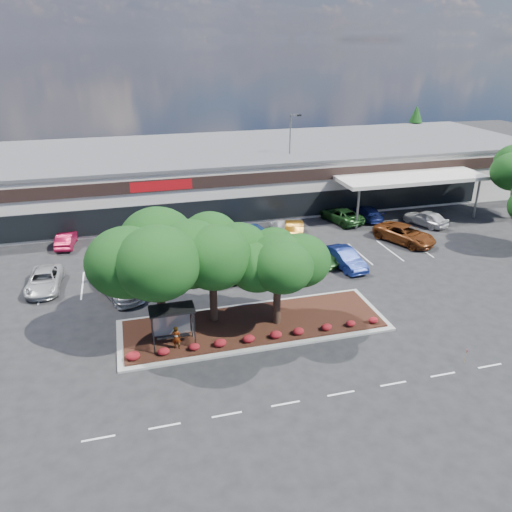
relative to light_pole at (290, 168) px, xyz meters
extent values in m
plane|color=black|center=(-8.63, -28.00, -4.71)|extent=(160.00, 160.00, 0.00)
cube|color=silver|center=(-8.63, 6.00, -1.71)|extent=(80.00, 20.00, 6.00)
cube|color=#505052|center=(-8.63, 6.00, 1.39)|extent=(80.40, 20.40, 0.30)
cube|color=black|center=(-8.63, -4.05, 0.09)|extent=(80.00, 0.25, 1.20)
cube|color=black|center=(-8.63, -4.05, -3.11)|extent=(60.00, 0.18, 2.60)
cube|color=#A60B11|center=(-14.63, -4.12, 0.09)|extent=(6.00, 0.12, 1.00)
cube|color=silver|center=(11.37, -6.50, -0.31)|extent=(16.00, 5.00, 0.40)
cylinder|color=slate|center=(4.37, -8.50, -2.61)|extent=(0.24, 0.24, 4.20)
cylinder|color=slate|center=(18.37, -8.50, -2.61)|extent=(0.24, 0.24, 4.20)
cube|color=#9A9B96|center=(-10.63, -24.00, -4.64)|extent=(18.00, 6.00, 0.15)
cube|color=#3C1F14|center=(-10.63, -24.00, -4.51)|extent=(17.20, 5.20, 0.12)
cube|color=silver|center=(-20.63, -32.00, -4.70)|extent=(1.60, 0.12, 0.01)
cube|color=silver|center=(-17.43, -32.00, -4.70)|extent=(1.60, 0.12, 0.01)
cube|color=silver|center=(-14.23, -32.00, -4.70)|extent=(1.60, 0.12, 0.01)
cube|color=silver|center=(-11.03, -32.00, -4.70)|extent=(1.60, 0.12, 0.01)
cube|color=silver|center=(-7.83, -32.00, -4.70)|extent=(1.60, 0.12, 0.01)
cube|color=silver|center=(-4.63, -32.00, -4.70)|extent=(1.60, 0.12, 0.01)
cube|color=silver|center=(-1.43, -32.00, -4.70)|extent=(1.60, 0.12, 0.01)
cube|color=silver|center=(1.77, -32.00, -4.70)|extent=(1.60, 0.12, 0.01)
cube|color=silver|center=(-25.13, -14.50, -4.70)|extent=(0.12, 5.00, 0.01)
cube|color=silver|center=(-22.13, -14.50, -4.70)|extent=(0.12, 5.00, 0.01)
cube|color=silver|center=(-19.13, -14.50, -4.70)|extent=(0.12, 5.00, 0.01)
cube|color=silver|center=(-16.13, -14.50, -4.70)|extent=(0.12, 5.00, 0.01)
cube|color=silver|center=(-13.13, -14.50, -4.70)|extent=(0.12, 5.00, 0.01)
cube|color=silver|center=(-10.13, -14.50, -4.70)|extent=(0.12, 5.00, 0.01)
cube|color=silver|center=(-7.13, -14.50, -4.70)|extent=(0.12, 5.00, 0.01)
cube|color=silver|center=(-4.13, -14.50, -4.70)|extent=(0.12, 5.00, 0.01)
cube|color=silver|center=(-1.13, -14.50, -4.70)|extent=(0.12, 5.00, 0.01)
cube|color=silver|center=(1.87, -14.50, -4.70)|extent=(0.12, 5.00, 0.01)
cube|color=silver|center=(4.87, -14.50, -4.70)|extent=(0.12, 5.00, 0.01)
cube|color=silver|center=(7.87, -14.50, -4.70)|extent=(0.12, 5.00, 0.01)
cylinder|color=black|center=(-17.38, -24.55, -3.20)|extent=(0.08, 0.08, 2.50)
cylinder|color=black|center=(-14.88, -24.55, -3.20)|extent=(0.08, 0.08, 2.50)
cylinder|color=black|center=(-17.38, -25.85, -3.20)|extent=(0.08, 0.08, 2.50)
cylinder|color=black|center=(-14.88, -25.85, -3.20)|extent=(0.08, 0.08, 2.50)
cube|color=black|center=(-16.13, -25.20, -1.91)|extent=(2.75, 1.55, 0.10)
cube|color=silver|center=(-16.13, -24.55, -3.08)|extent=(2.30, 0.03, 2.00)
cube|color=black|center=(-16.13, -24.95, -4.00)|extent=(2.00, 0.35, 0.06)
cone|color=#0C350D|center=(25.37, 16.00, -0.21)|extent=(3.96, 3.96, 9.00)
imported|color=#594C47|center=(-16.01, -25.62, -3.68)|extent=(0.65, 0.54, 1.53)
cube|color=#9A9B96|center=(-0.10, 0.00, -4.51)|extent=(0.50, 0.50, 0.40)
cylinder|color=slate|center=(-0.10, 0.00, 0.78)|extent=(0.14, 0.14, 10.18)
cube|color=slate|center=(0.35, 0.00, 5.72)|extent=(0.90, 0.22, 0.14)
cube|color=black|center=(0.85, 0.00, 5.65)|extent=(0.45, 0.30, 0.18)
cube|color=#9F8153|center=(0.52, -31.29, -4.26)|extent=(0.03, 0.03, 0.90)
cube|color=#EC3E7A|center=(0.57, -31.29, -3.89)|extent=(0.02, 0.14, 0.18)
imported|color=#B3B3B3|center=(-24.87, -14.37, -3.99)|extent=(2.60, 5.30, 1.45)
imported|color=silver|center=(-19.29, -16.88, -3.90)|extent=(4.01, 6.00, 1.62)
imported|color=silver|center=(-11.92, -16.09, -4.04)|extent=(2.39, 4.33, 1.35)
imported|color=navy|center=(-9.65, -15.55, -3.96)|extent=(3.97, 5.88, 1.50)
imported|color=#1B4417|center=(-4.96, -14.08, -3.99)|extent=(3.89, 5.36, 1.44)
imported|color=#26551F|center=(-2.43, -15.06, -4.02)|extent=(2.47, 5.07, 1.39)
imported|color=navy|center=(-0.68, -16.72, -3.91)|extent=(2.33, 5.07, 1.61)
imported|color=#672F11|center=(7.19, -13.01, -3.87)|extent=(5.03, 6.63, 1.67)
imported|color=maroon|center=(-23.88, -5.58, -4.03)|extent=(1.89, 4.28, 1.37)
imported|color=slate|center=(-15.61, -8.35, -4.03)|extent=(2.07, 4.32, 1.37)
imported|color=#100D5C|center=(-15.78, -5.59, -3.88)|extent=(3.59, 6.08, 1.65)
imported|color=navy|center=(-6.69, -8.29, -3.96)|extent=(3.40, 5.57, 1.51)
imported|color=silver|center=(-3.43, -7.85, -4.03)|extent=(2.66, 4.97, 1.37)
imported|color=brown|center=(-2.57, -8.93, -3.89)|extent=(3.24, 5.30, 1.65)
imported|color=#1A4219|center=(3.77, -6.03, -3.96)|extent=(3.74, 5.88, 1.51)
imported|color=navy|center=(6.84, -5.89, -4.01)|extent=(2.00, 4.83, 1.40)
imported|color=beige|center=(11.83, -9.31, -3.91)|extent=(3.69, 5.06, 1.60)
camera|label=1|loc=(-18.13, -52.07, 13.11)|focal=35.00mm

